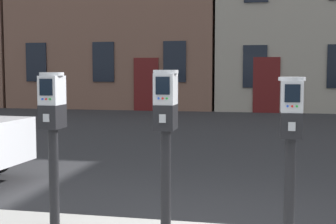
# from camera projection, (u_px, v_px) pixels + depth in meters

# --- Properties ---
(parking_meter_near_kerb) EXTENTS (0.22, 0.25, 1.42)m
(parking_meter_near_kerb) POSITION_uv_depth(u_px,v_px,m) (53.00, 121.00, 4.22)
(parking_meter_near_kerb) COLOR black
(parking_meter_near_kerb) RESTS_ON sidewalk_slab
(parking_meter_twin_adjacent) EXTENTS (0.22, 0.25, 1.44)m
(parking_meter_twin_adjacent) POSITION_uv_depth(u_px,v_px,m) (166.00, 122.00, 4.02)
(parking_meter_twin_adjacent) COLOR black
(parking_meter_twin_adjacent) RESTS_ON sidewalk_slab
(parking_meter_end_of_row) EXTENTS (0.22, 0.25, 1.38)m
(parking_meter_end_of_row) POSITION_uv_depth(u_px,v_px,m) (291.00, 130.00, 3.81)
(parking_meter_end_of_row) COLOR black
(parking_meter_end_of_row) RESTS_ON sidewalk_slab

